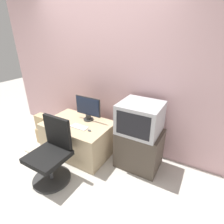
# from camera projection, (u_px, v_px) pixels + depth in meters

# --- Properties ---
(ground_plane) EXTENTS (12.00, 12.00, 0.00)m
(ground_plane) POSITION_uv_depth(u_px,v_px,m) (53.00, 181.00, 2.49)
(ground_plane) COLOR beige
(wall_back) EXTENTS (4.40, 0.05, 2.60)m
(wall_back) POSITION_uv_depth(u_px,v_px,m) (101.00, 73.00, 2.99)
(wall_back) COLOR beige
(wall_back) RESTS_ON ground_plane
(desk) EXTENTS (1.11, 0.74, 0.56)m
(desk) POSITION_uv_depth(u_px,v_px,m) (79.00, 137.00, 3.01)
(desk) COLOR #CCB289
(desk) RESTS_ON ground_plane
(side_stand) EXTENTS (0.65, 0.49, 0.61)m
(side_stand) POSITION_uv_depth(u_px,v_px,m) (139.00, 148.00, 2.69)
(side_stand) COLOR #4C4238
(side_stand) RESTS_ON ground_plane
(main_monitor) EXTENTS (0.48, 0.17, 0.41)m
(main_monitor) POSITION_uv_depth(u_px,v_px,m) (88.00, 109.00, 2.91)
(main_monitor) COLOR #2D2D2D
(main_monitor) RESTS_ON desk
(keyboard) EXTENTS (0.28, 0.13, 0.01)m
(keyboard) POSITION_uv_depth(u_px,v_px,m) (79.00, 127.00, 2.76)
(keyboard) COLOR white
(keyboard) RESTS_ON desk
(mouse) EXTENTS (0.06, 0.03, 0.03)m
(mouse) POSITION_uv_depth(u_px,v_px,m) (89.00, 130.00, 2.65)
(mouse) COLOR #4C4C51
(mouse) RESTS_ON desk
(crt_tv) EXTENTS (0.58, 0.54, 0.44)m
(crt_tv) POSITION_uv_depth(u_px,v_px,m) (140.00, 118.00, 2.47)
(crt_tv) COLOR #B7B7BC
(crt_tv) RESTS_ON side_stand
(office_chair) EXTENTS (0.53, 0.53, 0.91)m
(office_chair) POSITION_uv_depth(u_px,v_px,m) (52.00, 155.00, 2.41)
(office_chair) COLOR #333333
(office_chair) RESTS_ON ground_plane
(cardboard_box_lower) EXTENTS (0.27, 0.21, 0.29)m
(cardboard_box_lower) POSITION_uv_depth(u_px,v_px,m) (45.00, 135.00, 3.33)
(cardboard_box_lower) COLOR #D1B27F
(cardboard_box_lower) RESTS_ON ground_plane
(cardboard_box_upper) EXTENTS (0.25, 0.16, 0.27)m
(cardboard_box_upper) POSITION_uv_depth(u_px,v_px,m) (43.00, 122.00, 3.21)
(cardboard_box_upper) COLOR #D1B27F
(cardboard_box_upper) RESTS_ON cardboard_box_lower
(book) EXTENTS (0.19, 0.16, 0.02)m
(book) POSITION_uv_depth(u_px,v_px,m) (32.00, 150.00, 3.12)
(book) COLOR beige
(book) RESTS_ON ground_plane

